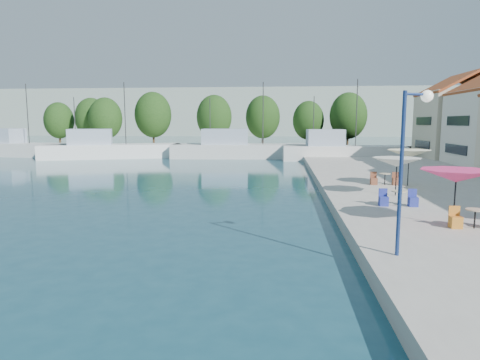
# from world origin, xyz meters

# --- Properties ---
(quay_far) EXTENTS (90.00, 16.00, 0.60)m
(quay_far) POSITION_xyz_m (-8.00, 67.00, 0.30)
(quay_far) COLOR #A7A097
(quay_far) RESTS_ON ground
(hill_west) EXTENTS (180.00, 40.00, 16.00)m
(hill_west) POSITION_xyz_m (-30.00, 160.00, 8.00)
(hill_west) COLOR #97A597
(hill_west) RESTS_ON ground
(hill_east) EXTENTS (140.00, 40.00, 12.00)m
(hill_east) POSITION_xyz_m (40.00, 180.00, 6.00)
(hill_east) COLOR #97A597
(hill_east) RESTS_ON ground
(building_06) EXTENTS (9.00, 8.80, 10.20)m
(building_06) POSITION_xyz_m (24.00, 51.00, 5.50)
(building_06) COLOR beige
(building_06) RESTS_ON quay_right
(trawler_01) EXTENTS (17.67, 6.73, 10.20)m
(trawler_01) POSITION_xyz_m (-33.18, 55.00, 1.07)
(trawler_01) COLOR silver
(trawler_01) RESTS_ON ground
(trawler_02) EXTENTS (18.21, 10.31, 10.20)m
(trawler_02) POSITION_xyz_m (-19.14, 53.06, 1.07)
(trawler_02) COLOR white
(trawler_02) RESTS_ON ground
(trawler_03) EXTENTS (20.11, 6.66, 10.20)m
(trawler_03) POSITION_xyz_m (-1.60, 55.29, 1.07)
(trawler_03) COLOR silver
(trawler_03) RESTS_ON ground
(trawler_04) EXTENTS (14.87, 4.59, 10.20)m
(trawler_04) POSITION_xyz_m (10.47, 52.57, 1.07)
(trawler_04) COLOR silver
(trawler_04) RESTS_ON ground
(tree_01) EXTENTS (5.10, 5.10, 7.55)m
(tree_01) POSITION_xyz_m (-35.86, 71.80, 4.96)
(tree_01) COLOR #3F2B19
(tree_01) RESTS_ON quay_far
(tree_02) EXTENTS (5.56, 5.56, 8.23)m
(tree_02) POSITION_xyz_m (-29.46, 70.91, 5.35)
(tree_02) COLOR #3F2B19
(tree_02) RESTS_ON quay_far
(tree_03) EXTENTS (5.51, 5.51, 8.15)m
(tree_03) POSITION_xyz_m (-25.97, 68.58, 5.30)
(tree_03) COLOR #3F2B19
(tree_03) RESTS_ON quay_far
(tree_04) EXTENTS (6.21, 6.21, 9.20)m
(tree_04) POSITION_xyz_m (-18.62, 71.19, 5.91)
(tree_04) COLOR #3F2B19
(tree_04) RESTS_ON quay_far
(tree_05) EXTENTS (5.70, 5.70, 8.44)m
(tree_05) POSITION_xyz_m (-7.60, 68.35, 5.47)
(tree_05) COLOR #3F2B19
(tree_05) RESTS_ON quay_far
(tree_06) EXTENTS (5.75, 5.75, 8.51)m
(tree_06) POSITION_xyz_m (0.11, 71.68, 5.51)
(tree_06) COLOR #3F2B19
(tree_06) RESTS_ON quay_far
(tree_07) EXTENTS (5.10, 5.10, 7.55)m
(tree_07) POSITION_xyz_m (7.64, 71.01, 4.96)
(tree_07) COLOR #3F2B19
(tree_07) RESTS_ON quay_far
(tree_08) EXTENTS (5.94, 5.94, 8.79)m
(tree_08) POSITION_xyz_m (13.87, 69.67, 5.67)
(tree_08) COLOR #3F2B19
(tree_08) RESTS_ON quay_far
(umbrella_pink) EXTENTS (2.79, 2.79, 2.24)m
(umbrella_pink) POSITION_xyz_m (10.22, 16.59, 2.59)
(umbrella_pink) COLOR black
(umbrella_pink) RESTS_ON quay_right
(umbrella_white) EXTENTS (2.72, 2.72, 2.12)m
(umbrella_white) POSITION_xyz_m (9.77, 23.62, 2.47)
(umbrella_white) COLOR black
(umbrella_white) RESTS_ON quay_right
(umbrella_cream) EXTENTS (2.77, 2.77, 2.33)m
(umbrella_cream) POSITION_xyz_m (11.52, 27.50, 2.68)
(umbrella_cream) COLOR black
(umbrella_cream) RESTS_ON quay_right
(cafe_table_01) EXTENTS (1.82, 0.70, 0.76)m
(cafe_table_01) POSITION_xyz_m (10.86, 16.20, 0.89)
(cafe_table_01) COLOR black
(cafe_table_01) RESTS_ON quay_right
(cafe_table_02) EXTENTS (1.82, 0.70, 0.76)m
(cafe_table_02) POSITION_xyz_m (9.11, 20.48, 0.89)
(cafe_table_02) COLOR black
(cafe_table_02) RESTS_ON quay_right
(cafe_table_03) EXTENTS (1.82, 0.70, 0.76)m
(cafe_table_03) POSITION_xyz_m (10.14, 27.76, 0.89)
(cafe_table_03) COLOR black
(cafe_table_03) RESTS_ON quay_right
(street_lamp) EXTENTS (0.97, 0.56, 5.03)m
(street_lamp) POSITION_xyz_m (7.29, 12.58, 4.09)
(street_lamp) COLOR navy
(street_lamp) RESTS_ON quay_right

